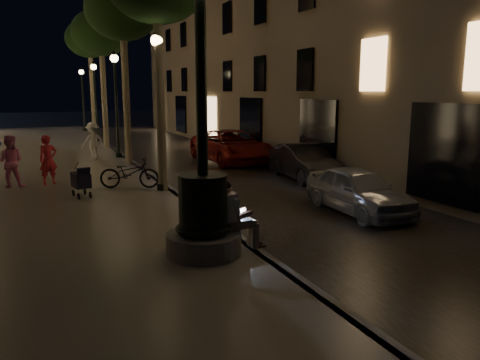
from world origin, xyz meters
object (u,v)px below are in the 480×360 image
lamp_curb_a (158,90)px  lamp_curb_d (82,91)px  fountain_lamppost (203,201)px  lamp_curb_c (95,91)px  tree_second (122,12)px  lamp_curb_b (116,91)px  stroller (81,180)px  pedestrian_pink (10,161)px  car_third (231,146)px  tree_far (90,40)px  seated_man_laptop (234,213)px  pedestrian_red (48,160)px  car_second (304,162)px  bicycle (129,173)px  tree_third (101,34)px  car_front (358,190)px  pedestrian_white (93,141)px

lamp_curb_a → lamp_curb_d: bearing=90.0°
fountain_lamppost → lamp_curb_c: size_ratio=1.08×
tree_second → lamp_curb_b: (-0.10, 2.00, -3.10)m
stroller → pedestrian_pink: bearing=118.1°
car_third → tree_second: bearing=175.1°
tree_far → pedestrian_pink: 17.15m
seated_man_laptop → lamp_curb_b: lamp_curb_b is taller
car_third → stroller: bearing=-142.1°
stroller → pedestrian_red: size_ratio=0.62×
car_second → car_third: car_third is taller
lamp_curb_b → bicycle: lamp_curb_b is taller
seated_man_laptop → lamp_curb_c: (0.09, 22.00, 2.32)m
lamp_curb_b → pedestrian_pink: (-4.25, -5.69, -2.21)m
tree_third → tree_second: bearing=-89.0°
tree_second → lamp_curb_a: 6.75m
tree_far → car_front: 23.20m
car_third → pedestrian_white: (-5.87, 1.85, 0.30)m
fountain_lamppost → pedestrian_pink: fountain_lamppost is taller
fountain_lamppost → bicycle: bearing=91.2°
lamp_curb_d → pedestrian_pink: size_ratio=2.91×
lamp_curb_c → car_third: size_ratio=0.91×
lamp_curb_d → pedestrian_white: lamp_curb_d is taller
car_third → car_front: bearing=-94.1°
seated_man_laptop → stroller: (-2.26, 5.91, -0.22)m
seated_man_laptop → lamp_curb_c: 22.12m
lamp_curb_c → pedestrian_pink: (-4.25, -13.69, -2.21)m
lamp_curb_c → pedestrian_pink: bearing=-107.2°
tree_third → lamp_curb_b: tree_third is taller
bicycle → lamp_curb_b: bearing=15.5°
tree_far → pedestrian_white: tree_far is taller
lamp_curb_b → pedestrian_pink: bearing=-126.7°
fountain_lamppost → lamp_curb_d: size_ratio=1.08×
seated_man_laptop → tree_third: size_ratio=0.19×
lamp_curb_c → stroller: 16.46m
stroller → bicycle: size_ratio=0.54×
lamp_curb_a → stroller: bearing=-177.8°
lamp_curb_c → car_front: (4.30, -20.06, -2.63)m
tree_second → stroller: 8.65m
lamp_curb_a → pedestrian_red: 4.50m
fountain_lamppost → pedestrian_white: size_ratio=3.13×
fountain_lamppost → tree_far: 24.57m
fountain_lamppost → pedestrian_red: bearing=106.3°
tree_second → pedestrian_white: (-1.26, 1.59, -5.30)m
car_front → car_second: (1.20, 4.71, 0.03)m
stroller → car_front: size_ratio=0.28×
fountain_lamppost → tree_third: 18.68m
lamp_curb_c → fountain_lamppost: bearing=-91.8°
lamp_curb_a → bicycle: lamp_curb_a is taller
lamp_curb_d → pedestrian_red: size_ratio=2.99×
tree_second → tree_third: 6.00m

